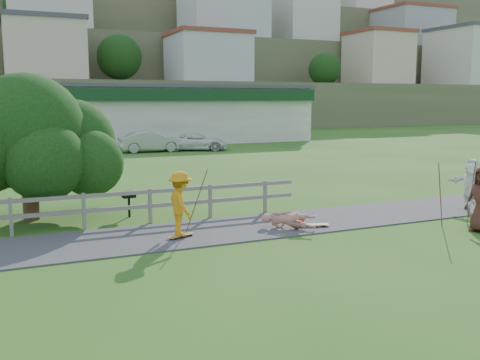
{
  "coord_description": "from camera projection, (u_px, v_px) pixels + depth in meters",
  "views": [
    {
      "loc": [
        -6.01,
        -12.77,
        3.84
      ],
      "look_at": [
        0.49,
        2.0,
        1.39
      ],
      "focal_mm": 40.0,
      "sensor_mm": 36.0,
      "label": 1
    }
  ],
  "objects": [
    {
      "name": "pole_spec_right",
      "position": [
        471.0,
        193.0,
        16.52
      ],
      "size": [
        0.03,
        0.03,
        1.95
      ],
      "primitive_type": "cylinder",
      "color": "brown",
      "rests_on": "ground"
    },
    {
      "name": "tree",
      "position": [
        28.0,
        158.0,
        16.91
      ],
      "size": [
        5.9,
        5.9,
        4.02
      ],
      "primitive_type": null,
      "color": "black",
      "rests_on": "ground"
    },
    {
      "name": "hillside",
      "position": [
        35.0,
        39.0,
        94.99
      ],
      "size": [
        220.0,
        67.0,
        47.5
      ],
      "color": "#505E37",
      "rests_on": "ground"
    },
    {
      "name": "spectator_d",
      "position": [
        471.0,
        185.0,
        18.42
      ],
      "size": [
        0.64,
        1.72,
        1.83
      ],
      "primitive_type": "imported",
      "rotation": [
        0.0,
        0.0,
        4.77
      ],
      "color": "white",
      "rests_on": "ground"
    },
    {
      "name": "skater_rider",
      "position": [
        181.0,
        207.0,
        14.71
      ],
      "size": [
        0.71,
        1.18,
        1.8
      ],
      "primitive_type": "imported",
      "rotation": [
        0.0,
        0.0,
        1.61
      ],
      "color": "orange",
      "rests_on": "ground"
    },
    {
      "name": "spectator_a",
      "position": [
        480.0,
        202.0,
        15.73
      ],
      "size": [
        0.7,
        0.87,
        1.71
      ],
      "primitive_type": "imported",
      "rotation": [
        0.0,
        0.0,
        4.64
      ],
      "color": "silver",
      "rests_on": "ground"
    },
    {
      "name": "skater_fallen",
      "position": [
        288.0,
        220.0,
        15.82
      ],
      "size": [
        1.37,
        1.46,
        0.59
      ],
      "primitive_type": "imported",
      "rotation": [
        0.0,
        0.0,
        0.84
      ],
      "color": "#B67664",
      "rests_on": "ground"
    },
    {
      "name": "strip_mall",
      "position": [
        127.0,
        114.0,
        47.35
      ],
      "size": [
        32.5,
        10.75,
        5.1
      ],
      "color": "beige",
      "rests_on": "ground"
    },
    {
      "name": "pole_rider",
      "position": [
        196.0,
        200.0,
        15.29
      ],
      "size": [
        0.03,
        0.03,
        1.98
      ],
      "primitive_type": "cylinder",
      "color": "brown",
      "rests_on": "ground"
    },
    {
      "name": "path",
      "position": [
        232.0,
        229.0,
        15.88
      ],
      "size": [
        34.0,
        3.0,
        0.04
      ],
      "primitive_type": "cube",
      "color": "#363639",
      "rests_on": "ground"
    },
    {
      "name": "pole_spec_left",
      "position": [
        440.0,
        194.0,
        16.14
      ],
      "size": [
        0.03,
        0.03,
        1.99
      ],
      "primitive_type": "cylinder",
      "color": "brown",
      "rests_on": "ground"
    },
    {
      "name": "fence",
      "position": [
        62.0,
        207.0,
        15.56
      ],
      "size": [
        15.05,
        0.1,
        1.1
      ],
      "color": "slate",
      "rests_on": "ground"
    },
    {
      "name": "car_white",
      "position": [
        197.0,
        142.0,
        40.34
      ],
      "size": [
        5.09,
        3.51,
        1.29
      ],
      "primitive_type": "imported",
      "rotation": [
        0.0,
        0.0,
        1.25
      ],
      "color": "white",
      "rests_on": "ground"
    },
    {
      "name": "ground",
      "position": [
        253.0,
        242.0,
        14.53
      ],
      "size": [
        260.0,
        260.0,
        0.0
      ],
      "primitive_type": "plane",
      "color": "#295919",
      "rests_on": "ground"
    },
    {
      "name": "longboard_rider",
      "position": [
        181.0,
        237.0,
        14.83
      ],
      "size": [
        0.85,
        0.5,
        0.09
      ],
      "primitive_type": null,
      "rotation": [
        0.0,
        0.0,
        0.38
      ],
      "color": "brown",
      "rests_on": "ground"
    },
    {
      "name": "bbq",
      "position": [
        129.0,
        204.0,
        17.53
      ],
      "size": [
        0.44,
        0.37,
        0.85
      ],
      "primitive_type": null,
      "rotation": [
        0.0,
        0.0,
        0.18
      ],
      "color": "black",
      "rests_on": "ground"
    },
    {
      "name": "helmet",
      "position": [
        300.0,
        221.0,
        16.39
      ],
      "size": [
        0.27,
        0.27,
        0.27
      ],
      "primitive_type": "sphere",
      "color": "red",
      "rests_on": "ground"
    },
    {
      "name": "car_silver",
      "position": [
        151.0,
        142.0,
        39.15
      ],
      "size": [
        4.66,
        1.68,
        1.53
      ],
      "primitive_type": "imported",
      "rotation": [
        0.0,
        0.0,
        1.56
      ],
      "color": "#9CA0A3",
      "rests_on": "ground"
    },
    {
      "name": "longboard_fallen",
      "position": [
        313.0,
        226.0,
        16.08
      ],
      "size": [
        0.98,
        0.52,
        0.11
      ],
      "primitive_type": null,
      "rotation": [
        0.0,
        0.0,
        -0.32
      ],
      "color": "brown",
      "rests_on": "ground"
    }
  ]
}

